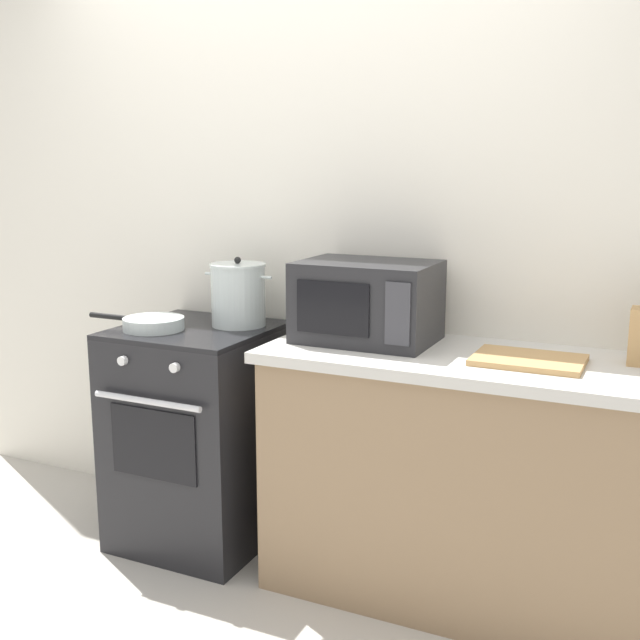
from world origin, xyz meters
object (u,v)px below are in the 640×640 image
stock_pot (238,295)px  frying_pan (152,323)px  cutting_board (528,360)px  stove (198,434)px  microwave (367,302)px

stock_pot → frying_pan: stock_pot is taller
frying_pan → cutting_board: (1.47, 0.11, -0.02)m
stove → stock_pot: size_ratio=2.95×
stove → frying_pan: size_ratio=2.07×
stock_pot → cutting_board: stock_pot is taller
frying_pan → microwave: (0.85, 0.19, 0.12)m
microwave → frying_pan: bearing=-167.8°
frying_pan → microwave: 0.88m
stove → stock_pot: stock_pot is taller
stove → cutting_board: bearing=0.0°
microwave → cutting_board: size_ratio=1.39×
microwave → stock_pot: bearing=176.7°
frying_pan → microwave: microwave is taller
stock_pot → frying_pan: bearing=-141.3°
stove → microwave: bearing=6.2°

